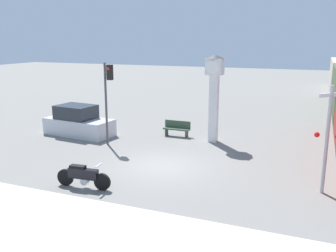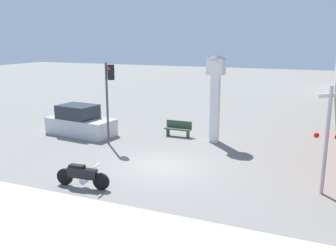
# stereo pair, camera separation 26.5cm
# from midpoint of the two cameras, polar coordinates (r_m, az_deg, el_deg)

# --- Properties ---
(ground_plane) EXTENTS (120.00, 120.00, 0.00)m
(ground_plane) POSITION_cam_midpoint_polar(r_m,az_deg,el_deg) (17.18, -0.44, -6.13)
(ground_plane) COLOR slate
(sidewalk_strip) EXTENTS (36.00, 6.00, 0.10)m
(sidewalk_strip) POSITION_cam_midpoint_polar(r_m,az_deg,el_deg) (11.31, -16.45, -17.26)
(sidewalk_strip) COLOR #BCB7A8
(sidewalk_strip) RESTS_ON ground_plane
(motorcycle) EXTENTS (2.29, 0.50, 1.01)m
(motorcycle) POSITION_cam_midpoint_polar(r_m,az_deg,el_deg) (15.03, -12.43, -7.37)
(motorcycle) COLOR black
(motorcycle) RESTS_ON ground_plane
(clock_tower) EXTENTS (1.05, 1.05, 4.84)m
(clock_tower) POSITION_cam_midpoint_polar(r_m,az_deg,el_deg) (20.73, 7.62, 6.13)
(clock_tower) COLOR white
(clock_tower) RESTS_ON ground_plane
(traffic_light) EXTENTS (0.50, 0.35, 4.46)m
(traffic_light) POSITION_cam_midpoint_polar(r_m,az_deg,el_deg) (20.24, -8.62, 5.57)
(traffic_light) COLOR #47474C
(traffic_light) RESTS_ON ground_plane
(railroad_crossing_signal) EXTENTS (0.90, 0.82, 4.08)m
(railroad_crossing_signal) POSITION_cam_midpoint_polar(r_m,az_deg,el_deg) (14.78, 23.51, -1.49)
(railroad_crossing_signal) COLOR #B7B7BC
(railroad_crossing_signal) RESTS_ON ground_plane
(bench) EXTENTS (1.60, 0.44, 0.92)m
(bench) POSITION_cam_midpoint_polar(r_m,az_deg,el_deg) (22.25, 1.93, -0.33)
(bench) COLOR #384C38
(bench) RESTS_ON ground_plane
(parked_car) EXTENTS (4.37, 2.25, 1.80)m
(parked_car) POSITION_cam_midpoint_polar(r_m,az_deg,el_deg) (23.18, -12.92, 0.55)
(parked_car) COLOR silver
(parked_car) RESTS_ON ground_plane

